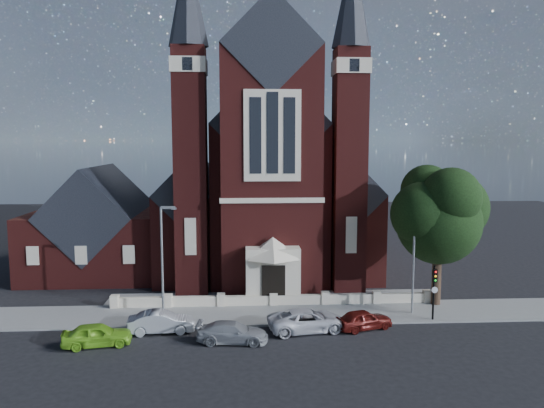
{
  "coord_description": "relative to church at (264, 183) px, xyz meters",
  "views": [
    {
      "loc": [
        -2.3,
        -32.86,
        12.61
      ],
      "look_at": [
        0.2,
        12.0,
        7.24
      ],
      "focal_mm": 35.0,
      "sensor_mm": 36.0,
      "label": 1
    }
  ],
  "objects": [
    {
      "name": "pavement_strip",
      "position": [
        0.0,
        -18.44,
        -8.19
      ],
      "size": [
        60.0,
        5.0,
        0.12
      ],
      "primitive_type": "cube",
      "color": "slate",
      "rests_on": "ground"
    },
    {
      "name": "forecourt_wall",
      "position": [
        0.0,
        -16.44,
        -8.19
      ],
      "size": [
        24.0,
        0.4,
        0.9
      ],
      "primitive_type": "cube",
      "color": "beige",
      "rests_on": "ground"
    },
    {
      "name": "car_silver_b",
      "position": [
        -3.0,
        -23.66,
        -7.53
      ],
      "size": [
        4.65,
        2.26,
        1.3
      ],
      "primitive_type": "imported",
      "rotation": [
        0.0,
        0.0,
        1.47
      ],
      "color": "gray",
      "rests_on": "ground"
    },
    {
      "name": "car_lime_van",
      "position": [
        -11.35,
        -23.76,
        -7.47
      ],
      "size": [
        4.42,
        2.39,
        1.43
      ],
      "primitive_type": "imported",
      "rotation": [
        0.0,
        0.0,
        1.74
      ],
      "color": "#79C026",
      "rests_on": "ground"
    },
    {
      "name": "car_dark_red",
      "position": [
        5.78,
        -21.77,
        -7.52
      ],
      "size": [
        4.2,
        2.72,
        1.33
      ],
      "primitive_type": "imported",
      "rotation": [
        0.0,
        0.0,
        1.89
      ],
      "color": "#57130F",
      "rests_on": "ground"
    },
    {
      "name": "car_silver_a",
      "position": [
        -7.73,
        -21.68,
        -7.47
      ],
      "size": [
        4.48,
        1.9,
        1.44
      ],
      "primitive_type": "imported",
      "rotation": [
        0.0,
        0.0,
        1.66
      ],
      "color": "#9CA0A4",
      "rests_on": "ground"
    },
    {
      "name": "traffic_signal",
      "position": [
        11.0,
        -20.52,
        -5.6
      ],
      "size": [
        0.28,
        0.42,
        4.0
      ],
      "color": "black",
      "rests_on": "ground"
    },
    {
      "name": "street_lamp_right",
      "position": [
        10.09,
        -18.94,
        -3.59
      ],
      "size": [
        1.16,
        0.22,
        8.09
      ],
      "color": "gray",
      "rests_on": "ground"
    },
    {
      "name": "car_white_suv",
      "position": [
        1.96,
        -21.91,
        -7.45
      ],
      "size": [
        5.62,
        3.29,
        1.47
      ],
      "primitive_type": "imported",
      "rotation": [
        0.0,
        0.0,
        1.74
      ],
      "color": "silver",
      "rests_on": "ground"
    },
    {
      "name": "street_lamp_left",
      "position": [
        -7.91,
        -18.94,
        -3.59
      ],
      "size": [
        1.16,
        0.22,
        8.09
      ],
      "color": "gray",
      "rests_on": "ground"
    },
    {
      "name": "forecourt_paving",
      "position": [
        0.0,
        -14.44,
        -8.19
      ],
      "size": [
        26.0,
        3.0,
        0.14
      ],
      "primitive_type": "cube",
      "color": "slate",
      "rests_on": "ground"
    },
    {
      "name": "street_tree",
      "position": [
        12.6,
        -17.23,
        -1.23
      ],
      "size": [
        6.4,
        6.6,
        10.7
      ],
      "color": "black",
      "rests_on": "ground"
    },
    {
      "name": "ground",
      "position": [
        0.0,
        -7.94,
        -8.19
      ],
      "size": [
        120.0,
        120.0,
        0.0
      ],
      "primitive_type": "plane",
      "color": "black",
      "rests_on": "ground"
    },
    {
      "name": "parish_hall",
      "position": [
        -16.0,
        -4.94,
        -4.17
      ],
      "size": [
        12.0,
        12.2,
        10.24
      ],
      "color": "#531916",
      "rests_on": "ground"
    },
    {
      "name": "church",
      "position": [
        0.0,
        0.0,
        0.0
      ],
      "size": [
        20.01,
        34.9,
        29.2
      ],
      "color": "#531916",
      "rests_on": "ground"
    }
  ]
}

